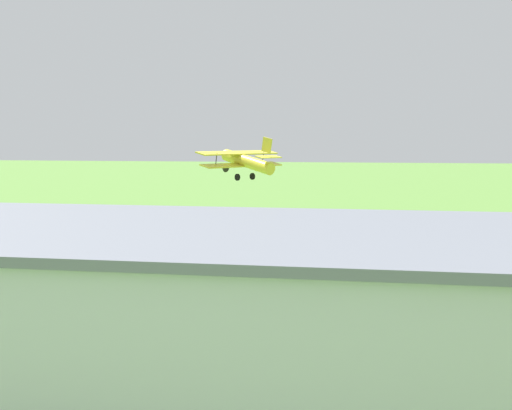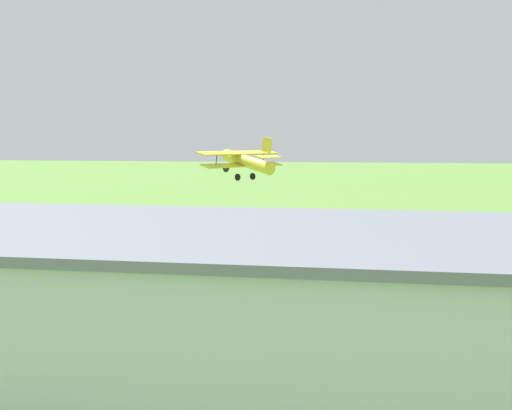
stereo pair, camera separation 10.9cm
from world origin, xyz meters
name	(u,v)px [view 1 (the left image)]	position (x,y,z in m)	size (l,w,h in m)	color
ground_plane	(289,241)	(0.00, 0.00, 0.00)	(400.00, 400.00, 0.00)	#568438
hangar	(245,309)	(-2.50, 37.65, 3.34)	(33.66, 15.05, 6.67)	silver
biplane	(245,161)	(3.67, 3.60, 8.02)	(7.68, 8.56, 4.03)	yellow
car_white	(41,276)	(14.43, 22.37, 0.82)	(2.30, 4.19, 1.59)	white
person_near_hangar_door	(97,270)	(11.63, 19.52, 0.76)	(0.54, 0.54, 1.55)	navy
person_by_parked_cars	(469,293)	(-13.58, 22.85, 0.88)	(0.50, 0.50, 1.76)	#72338C
person_walking_on_apron	(378,280)	(-8.22, 19.78, 0.77)	(0.38, 0.38, 1.55)	#33723F
person_at_fence_line	(447,272)	(-13.03, 17.01, 0.89)	(0.45, 0.45, 1.78)	orange
person_watching_takeoff	(170,275)	(5.76, 20.85, 0.86)	(0.41, 0.41, 1.73)	navy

